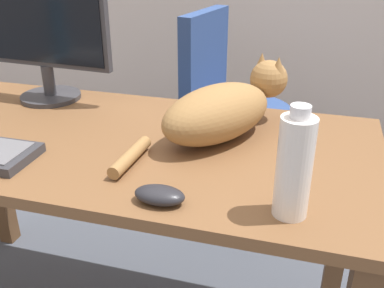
{
  "coord_description": "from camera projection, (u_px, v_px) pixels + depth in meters",
  "views": [
    {
      "loc": [
        0.52,
        -1.01,
        1.22
      ],
      "look_at": [
        0.26,
        -0.1,
        0.76
      ],
      "focal_mm": 41.44,
      "sensor_mm": 36.0,
      "label": 1
    }
  ],
  "objects": [
    {
      "name": "desk",
      "position": [
        113.0,
        169.0,
        1.27
      ],
      "size": [
        1.46,
        0.68,
        0.7
      ],
      "color": "brown",
      "rests_on": "ground_plane"
    },
    {
      "name": "office_chair",
      "position": [
        230.0,
        132.0,
        2.01
      ],
      "size": [
        0.49,
        0.48,
        0.92
      ],
      "color": "black",
      "rests_on": "ground_plane"
    },
    {
      "name": "monitor",
      "position": [
        41.0,
        32.0,
        1.41
      ],
      "size": [
        0.48,
        0.2,
        0.42
      ],
      "color": "#333338",
      "rests_on": "desk"
    },
    {
      "name": "cat",
      "position": [
        223.0,
        109.0,
        1.2
      ],
      "size": [
        0.36,
        0.53,
        0.2
      ],
      "color": "olive",
      "rests_on": "desk"
    },
    {
      "name": "computer_mouse",
      "position": [
        160.0,
        195.0,
        0.93
      ],
      "size": [
        0.11,
        0.06,
        0.04
      ],
      "primitive_type": "ellipsoid",
      "color": "#232328",
      "rests_on": "desk"
    },
    {
      "name": "water_bottle",
      "position": [
        294.0,
        166.0,
        0.85
      ],
      "size": [
        0.07,
        0.07,
        0.23
      ],
      "color": "silver",
      "rests_on": "desk"
    }
  ]
}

